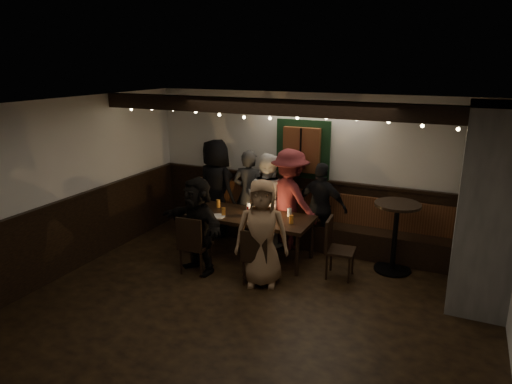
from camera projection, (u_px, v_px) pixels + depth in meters
The scene contains 13 objects.
room at pixel (362, 208), 6.54m from camera, with size 6.02×5.01×2.62m.
dining_table at pixel (251, 219), 7.34m from camera, with size 2.00×0.86×0.86m.
chair_near_left at pixel (193, 242), 6.77m from camera, with size 0.44×0.44×0.91m.
chair_near_right at pixel (255, 253), 6.46m from camera, with size 0.45×0.45×0.84m.
chair_end at pixel (335, 244), 6.70m from camera, with size 0.43×0.43×0.90m.
high_top at pixel (396, 229), 6.83m from camera, with size 0.68×0.68×1.08m.
person_a at pixel (216, 188), 8.27m from camera, with size 0.86×0.56×1.77m, color black.
person_b at pixel (249, 195), 8.12m from camera, with size 0.59×0.39×1.61m, color #2D2E2F.
person_c at pixel (267, 199), 7.86m from camera, with size 0.78×0.61×1.61m, color silver.
person_d at pixel (290, 199), 7.66m from camera, with size 1.11×0.64×1.72m, color #50191D.
person_e at pixel (321, 208), 7.56m from camera, with size 0.89×0.37×1.52m, color black.
person_f at pixel (198, 225), 6.82m from camera, with size 1.37×0.44×1.48m, color black.
person_g at pixel (262, 233), 6.39m from camera, with size 0.76×0.49×1.55m, color #906E4F.
Camera 1 is at (2.26, -4.87, 3.11)m, focal length 32.00 mm.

